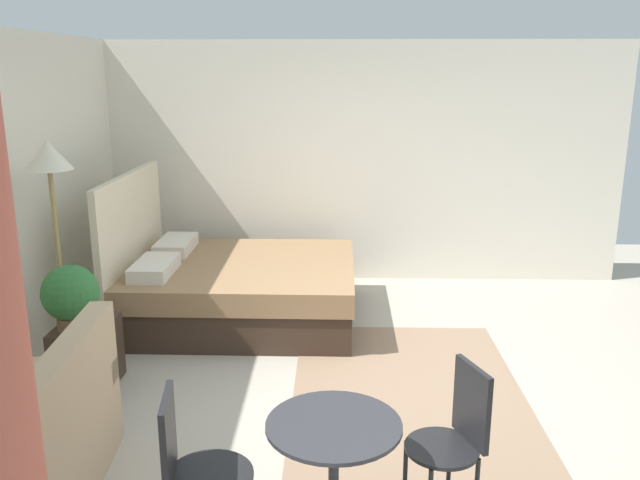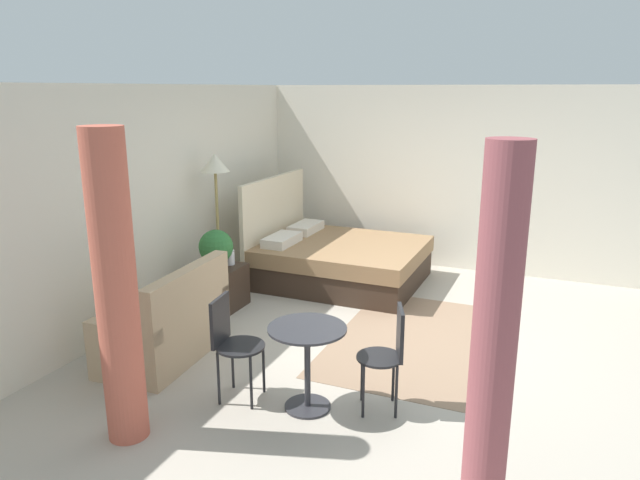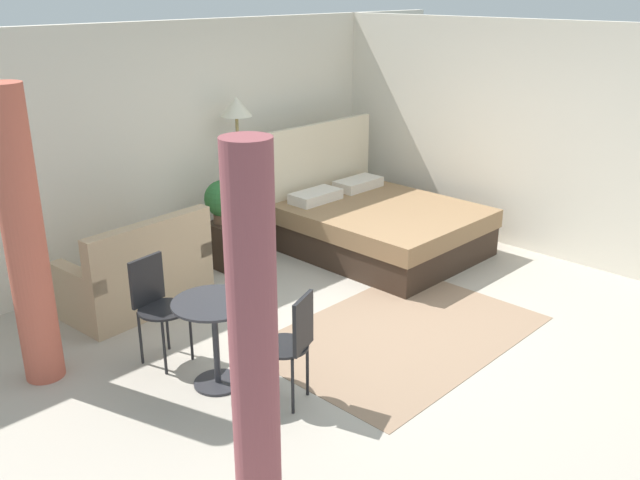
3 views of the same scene
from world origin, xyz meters
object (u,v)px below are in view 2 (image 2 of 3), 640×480
at_px(nightstand, 225,288).
at_px(cafe_chair_near_couch, 231,337).
at_px(floor_lamp, 216,176).
at_px(vase, 230,257).
at_px(potted_plant, 216,248).
at_px(cafe_chair_near_window, 389,349).
at_px(bed, 337,259).
at_px(balcony_table, 307,352).
at_px(couch, 168,327).

xyz_separation_m(nightstand, cafe_chair_near_couch, (-1.76, -1.16, 0.29)).
bearing_deg(floor_lamp, vase, -127.97).
xyz_separation_m(potted_plant, cafe_chair_near_couch, (-1.66, -1.20, -0.22)).
height_order(nightstand, cafe_chair_near_couch, cafe_chair_near_couch).
xyz_separation_m(cafe_chair_near_window, cafe_chair_near_couch, (-0.32, 1.27, 0.01)).
bearing_deg(floor_lamp, cafe_chair_near_couch, -145.45).
distance_m(nightstand, floor_lamp, 1.35).
bearing_deg(cafe_chair_near_couch, potted_plant, 35.82).
height_order(potted_plant, vase, potted_plant).
distance_m(bed, nightstand, 1.68).
relative_size(bed, balcony_table, 2.97).
bearing_deg(cafe_chair_near_window, floor_lamp, 56.72).
bearing_deg(balcony_table, couch, 78.29).
bearing_deg(nightstand, potted_plant, 160.31).
bearing_deg(vase, cafe_chair_near_window, -122.67).
bearing_deg(cafe_chair_near_window, nightstand, 59.42).
bearing_deg(cafe_chair_near_couch, vase, 31.64).
xyz_separation_m(potted_plant, balcony_table, (-1.57, -1.86, -0.27)).
relative_size(nightstand, vase, 3.06).
relative_size(floor_lamp, cafe_chair_near_couch, 2.01).
height_order(nightstand, potted_plant, potted_plant).
relative_size(bed, floor_lamp, 1.18).
bearing_deg(cafe_chair_near_window, potted_plant, 61.54).
height_order(bed, floor_lamp, floor_lamp).
relative_size(couch, balcony_table, 1.94).
bearing_deg(nightstand, bed, -31.27).
xyz_separation_m(bed, cafe_chair_near_couch, (-3.20, -0.29, 0.23)).
relative_size(potted_plant, floor_lamp, 0.26).
height_order(couch, cafe_chair_near_couch, couch).
relative_size(nightstand, cafe_chair_near_window, 0.61).
bearing_deg(bed, cafe_chair_near_couch, -174.83).
distance_m(nightstand, cafe_chair_near_window, 2.84).
height_order(potted_plant, cafe_chair_near_window, potted_plant).
bearing_deg(bed, couch, 166.13).
xyz_separation_m(vase, cafe_chair_near_couch, (-1.88, -1.16, -0.05)).
distance_m(cafe_chair_near_window, cafe_chair_near_couch, 1.31).
bearing_deg(couch, nightstand, 8.04).
height_order(floor_lamp, cafe_chair_near_couch, floor_lamp).
bearing_deg(bed, floor_lamp, 133.05).
xyz_separation_m(vase, floor_lamp, (0.23, 0.30, 0.93)).
distance_m(bed, cafe_chair_near_couch, 3.22).
bearing_deg(vase, balcony_table, -134.65).
bearing_deg(balcony_table, vase, 45.35).
relative_size(cafe_chair_near_window, cafe_chair_near_couch, 0.99).
bearing_deg(nightstand, balcony_table, -132.60).
bearing_deg(potted_plant, floor_lamp, 29.56).
height_order(floor_lamp, balcony_table, floor_lamp).
distance_m(vase, floor_lamp, 1.00).
distance_m(couch, potted_plant, 1.34).
distance_m(potted_plant, vase, 0.28).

